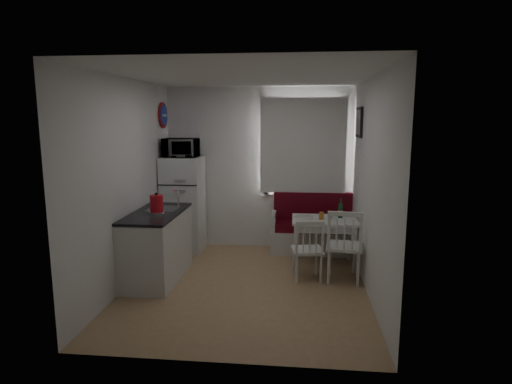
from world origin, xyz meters
TOP-DOWN VIEW (x-y plane):
  - floor at (0.00, 0.00)m, footprint 3.00×3.50m
  - ceiling at (0.00, 0.00)m, footprint 3.00×3.50m
  - wall_back at (0.00, 1.75)m, footprint 3.00×0.02m
  - wall_front at (0.00, -1.75)m, footprint 3.00×0.02m
  - wall_left at (-1.50, 0.00)m, footprint 0.02×3.50m
  - wall_right at (1.50, 0.00)m, footprint 0.02×3.50m
  - window at (0.70, 1.72)m, footprint 1.22×0.06m
  - curtain at (0.70, 1.65)m, footprint 1.35×0.02m
  - kitchen_counter at (-1.20, 0.16)m, footprint 0.62×1.32m
  - wall_sign at (-1.47, 1.45)m, footprint 0.03×0.40m
  - picture_frame at (1.48, 1.10)m, footprint 0.04×0.52m
  - bench at (0.88, 1.51)m, footprint 1.31×0.50m
  - dining_table at (1.02, 0.89)m, footprint 0.93×0.66m
  - chair_left at (0.77, 0.23)m, footprint 0.44×0.43m
  - chair_right at (1.25, 0.22)m, footprint 0.50×0.48m
  - fridge at (-1.18, 1.40)m, footprint 0.60×0.60m
  - microwave at (-1.18, 1.35)m, footprint 0.52×0.35m
  - kettle at (-1.15, 0.05)m, footprint 0.20×0.20m
  - wine_bottle at (1.25, 0.99)m, footprint 0.07×0.07m
  - drinking_glass_orange at (0.97, 0.84)m, footprint 0.06×0.06m
  - drinking_glass_blue at (1.10, 0.94)m, footprint 0.06×0.06m
  - plate at (0.72, 0.91)m, footprint 0.26×0.26m

SIDE VIEW (x-z plane):
  - floor at x=0.00m, z-range -0.01..0.01m
  - bench at x=0.88m, z-range -0.16..0.78m
  - kitchen_counter at x=-1.20m, z-range -0.12..1.04m
  - chair_left at x=0.77m, z-range 0.29..0.73m
  - chair_right at x=1.25m, z-range 0.34..0.85m
  - dining_table at x=1.02m, z-range 0.27..0.96m
  - plate at x=0.72m, z-range 0.69..0.71m
  - drinking_glass_blue at x=1.10m, z-range 0.69..0.79m
  - drinking_glass_orange at x=0.97m, z-range 0.69..0.80m
  - fridge at x=-1.18m, z-range 0.00..1.51m
  - wine_bottle at x=1.25m, z-range 0.69..0.97m
  - kettle at x=-1.15m, z-range 0.90..1.17m
  - wall_back at x=0.00m, z-range 0.00..2.60m
  - wall_front at x=0.00m, z-range 0.00..2.60m
  - wall_left at x=-1.50m, z-range 0.00..2.60m
  - wall_right at x=1.50m, z-range 0.00..2.60m
  - window at x=0.70m, z-range 0.89..2.36m
  - microwave at x=-1.18m, z-range 1.51..1.80m
  - curtain at x=0.70m, z-range 0.93..2.42m
  - picture_frame at x=1.48m, z-range 1.84..2.26m
  - wall_sign at x=-1.47m, z-range 1.95..2.35m
  - ceiling at x=0.00m, z-range 2.59..2.61m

